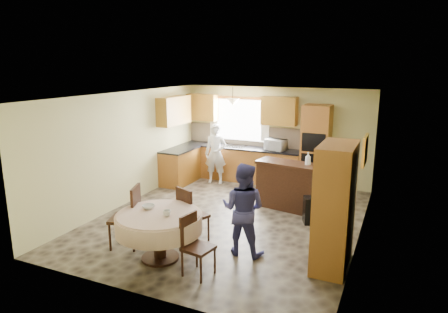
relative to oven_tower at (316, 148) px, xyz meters
name	(u,v)px	position (x,y,z in m)	size (l,w,h in m)	color
floor	(229,219)	(-1.15, -2.69, -1.06)	(5.00, 6.00, 0.01)	#71644F
ceiling	(230,95)	(-1.15, -2.69, 1.44)	(5.00, 6.00, 0.01)	white
wall_back	(275,135)	(-1.15, 0.31, 0.19)	(5.00, 0.02, 2.50)	#BFBA7A
wall_front	(137,209)	(-1.15, -5.69, 0.19)	(5.00, 0.02, 2.50)	#BFBA7A
wall_left	(126,148)	(-3.65, -2.69, 0.19)	(0.02, 6.00, 2.50)	#BFBA7A
wall_right	(363,173)	(1.35, -2.69, 0.19)	(0.02, 6.00, 2.50)	#BFBA7A
window	(239,120)	(-2.15, 0.29, 0.54)	(1.40, 0.03, 1.10)	white
curtain_left	(214,117)	(-2.90, 0.24, 0.59)	(0.22, 0.02, 1.15)	white
curtain_right	(265,120)	(-1.40, 0.24, 0.59)	(0.22, 0.02, 1.15)	white
base_cab_back	(240,164)	(-2.00, 0.01, -0.62)	(3.30, 0.60, 0.88)	#B1672F
counter_back	(241,147)	(-2.00, 0.01, -0.16)	(3.30, 0.64, 0.04)	black
base_cab_left	(180,167)	(-3.35, -0.89, -0.62)	(0.60, 1.20, 0.88)	#B1672F
counter_left	(180,150)	(-3.35, -0.89, -0.16)	(0.64, 1.20, 0.04)	black
backsplash	(245,135)	(-2.00, 0.30, 0.12)	(3.30, 0.02, 0.55)	beige
wall_cab_left	(202,107)	(-3.20, 0.15, 0.85)	(0.85, 0.33, 0.72)	#B8832E
wall_cab_right	(279,111)	(-1.00, 0.15, 0.85)	(0.90, 0.33, 0.72)	#B8832E
wall_cab_side	(174,111)	(-3.48, -0.89, 0.85)	(0.33, 1.20, 0.72)	#B8832E
oven_tower	(316,148)	(0.00, 0.00, 0.00)	(0.66, 0.62, 2.12)	#B1672F
oven_upper	(313,143)	(0.00, -0.31, 0.19)	(0.56, 0.01, 0.45)	black
oven_lower	(312,163)	(0.00, -0.31, -0.31)	(0.56, 0.01, 0.45)	black
pendant	(233,102)	(-2.15, -0.19, 1.06)	(0.36, 0.36, 0.18)	beige
sideboard	(288,187)	(-0.25, -1.59, -0.58)	(1.35, 0.56, 0.96)	#391B0F
space_heater	(314,210)	(0.46, -2.21, -0.79)	(0.39, 0.27, 0.54)	black
cupboard	(335,207)	(1.07, -3.80, -0.09)	(0.51, 1.02, 1.94)	#B1672F
dining_table	(159,223)	(-1.49, -4.71, -0.45)	(1.38, 1.38, 0.78)	#391B0F
chair_left	(129,213)	(-2.21, -4.53, -0.46)	(0.60, 0.60, 1.08)	#391B0F
chair_back	(190,212)	(-1.36, -3.96, -0.50)	(0.57, 0.57, 1.01)	#391B0F
chair_right	(194,242)	(-0.76, -4.88, -0.55)	(0.46, 0.46, 0.93)	#391B0F
framed_picture	(365,150)	(1.32, -2.23, 0.50)	(0.06, 0.65, 0.54)	gold
microwave	(276,145)	(-1.01, -0.04, 0.00)	(0.52, 0.35, 0.29)	silver
person_sink	(216,154)	(-2.49, -0.50, -0.28)	(0.57, 0.38, 1.57)	silver
person_dining	(243,209)	(-0.35, -3.96, -0.29)	(0.75, 0.58, 1.54)	navy
bowl_sideboard	(279,163)	(-0.46, -1.59, -0.07)	(0.22, 0.22, 0.05)	#B2B2B2
bottle_sideboard	(308,160)	(0.16, -1.59, 0.07)	(0.13, 0.13, 0.33)	silver
cup_table	(167,213)	(-1.30, -4.76, -0.23)	(0.12, 0.12, 0.10)	#B2B2B2
bowl_table	(148,207)	(-1.75, -4.61, -0.24)	(0.20, 0.20, 0.06)	#B2B2B2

